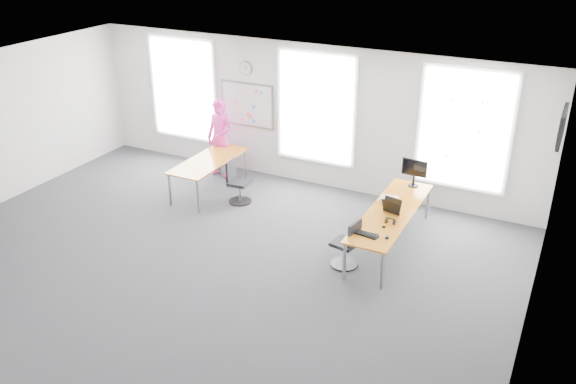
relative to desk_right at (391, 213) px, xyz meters
The scene contains 22 objects.
floor 3.38m from the desk_right, 140.76° to the right, with size 10.00×10.00×0.00m, color #26262A.
ceiling 4.07m from the desk_right, 140.76° to the right, with size 10.00×10.00×0.00m, color silver.
wall_back 3.31m from the desk_right, 143.46° to the left, with size 10.00×10.00×0.00m, color silver.
wall_right 3.33m from the desk_right, 40.77° to the right, with size 10.00×10.00×0.00m, color silver.
window_left 5.97m from the desk_right, 161.41° to the left, with size 1.60×0.06×2.20m, color white.
window_mid 3.13m from the desk_right, 140.45° to the left, with size 1.60×0.06×2.20m, color white.
window_right 2.27m from the desk_right, 68.64° to the left, with size 1.60×0.06×2.20m, color white.
desk_right is the anchor object (origin of this frame).
desk_left 4.11m from the desk_right, behind, with size 0.79×1.96×0.72m.
chair_right 1.08m from the desk_right, 113.61° to the right, with size 0.46×0.46×0.86m.
chair_left 3.34m from the desk_right, behind, with size 0.47×0.47×0.87m.
person 4.57m from the desk_right, 162.18° to the left, with size 0.63×0.41×1.73m, color #F234B1.
whiteboard 4.44m from the desk_right, 154.45° to the left, with size 1.20×0.03×0.90m, color white.
wall_clock 4.67m from the desk_right, 154.45° to the left, with size 0.30×0.30×0.04m, color gray.
tv 3.04m from the desk_right, 20.75° to the left, with size 0.06×0.90×0.55m, color black.
keyboard 1.00m from the desk_right, 95.73° to the right, with size 0.41×0.15×0.02m, color black.
mouse 0.99m from the desk_right, 76.03° to the right, with size 0.07×0.11×0.04m, color black.
lens_cap 0.63m from the desk_right, 83.19° to the right, with size 0.07×0.07×0.01m, color black.
headphones 0.48m from the desk_right, 74.91° to the right, with size 0.18×0.10×0.11m.
laptop_sleeve 0.19m from the desk_right, 73.83° to the right, with size 0.34×0.25×0.27m.
paper_stack 0.34m from the desk_right, 114.73° to the left, with size 0.31×0.23×0.11m, color beige.
monitor 1.25m from the desk_right, 88.06° to the left, with size 0.48×0.20×0.53m.
Camera 1 is at (5.16, -7.07, 5.39)m, focal length 38.00 mm.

